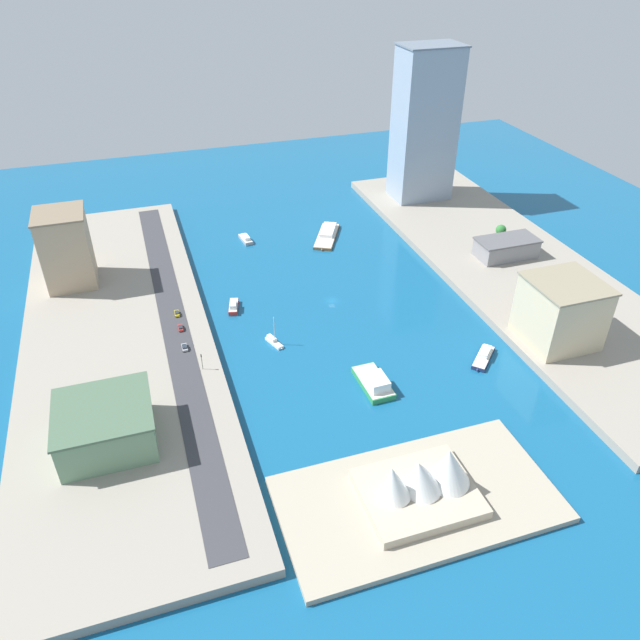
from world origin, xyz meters
The scene contains 22 objects.
ground_plane centered at (0.00, 0.00, 0.00)m, with size 440.00×440.00×0.00m, color #145684.
quay_west centered at (-88.98, 0.00, 1.69)m, with size 70.00×240.00×3.38m, color gray.
quay_east centered at (88.98, 0.00, 1.69)m, with size 70.00×240.00×3.38m, color gray.
peninsula_point centered at (12.32, 108.79, 1.00)m, with size 78.15×40.73×2.00m, color #A89E89.
road_strip centered at (66.90, 0.00, 3.46)m, with size 10.28×228.00×0.15m, color #38383D.
yacht_sleek_gray centered at (22.88, -68.06, 1.23)m, with size 5.36×13.07×3.26m.
patrol_launch_navy centered at (-40.32, 56.45, 1.24)m, with size 14.69×14.51×3.48m.
tugboat_red centered at (41.42, -7.06, 1.40)m, with size 6.29×13.00×3.69m.
ferry_green_doubledeck centered at (4.66, 58.58, 2.15)m, with size 9.31×21.23×5.88m.
sailboat_small_white centered at (31.66, 22.33, 1.02)m, with size 5.52×9.98×12.62m.
barge_flat_brown centered at (-18.14, -59.83, 1.27)m, with size 21.84×30.25×3.31m.
terminal_long_green centered at (93.58, 61.07, 10.31)m, with size 28.71×27.77×13.80m.
warehouse_low_gray centered at (-89.27, -7.15, 7.88)m, with size 28.75×14.68×8.95m.
tower_tall_glass centered at (-82.74, -87.49, 43.78)m, with size 32.16×22.73×80.72m.
office_block_beige centered at (-69.62, 57.52, 15.92)m, with size 25.68×25.59×25.02m.
apartment_midrise_tan centered at (104.58, -45.48, 19.83)m, with size 20.62×22.37×32.83m.
pickup_red centered at (64.89, 6.58, 4.26)m, with size 1.79×4.43×1.48m.
sedan_silver centered at (65.18, 20.04, 4.29)m, with size 2.07×4.53×1.56m.
taxi_yellow_cab centered at (65.01, -4.13, 4.31)m, with size 1.82×4.24×1.58m.
traffic_light_waterfront centered at (60.67, 34.00, 7.72)m, with size 0.36×0.36×6.50m.
opera_landmark centered at (10.98, 108.79, 8.19)m, with size 31.87×26.21×16.32m.
park_tree_cluster centered at (-95.79, -17.07, 8.73)m, with size 6.56×14.37×8.54m.
Camera 1 is at (74.00, 208.51, 138.50)m, focal length 34.07 mm.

